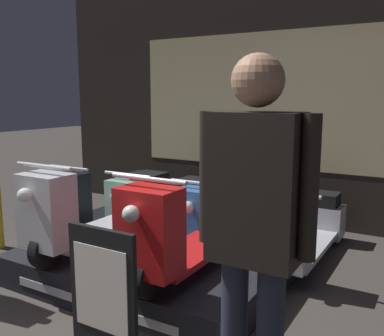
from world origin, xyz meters
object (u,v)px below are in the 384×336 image
(scooter_display_right, at_px, (198,226))
(person_right_browsing, at_px, (254,219))
(scooter_backrow_0, at_px, (109,198))
(scooter_backrow_3, at_px, (306,229))
(price_sign_board, at_px, (103,298))
(scooter_display_left, at_px, (104,209))
(scooter_backrow_1, at_px, (164,207))
(scooter_backrow_2, at_px, (228,217))

(scooter_display_right, xyz_separation_m, person_right_browsing, (0.92, -1.09, 0.47))
(scooter_backrow_0, relative_size, scooter_backrow_3, 1.00)
(scooter_backrow_3, height_order, price_sign_board, price_sign_board)
(scooter_display_left, height_order, scooter_backrow_0, scooter_display_left)
(price_sign_board, bearing_deg, person_right_browsing, -0.41)
(scooter_display_left, relative_size, scooter_backrow_0, 1.00)
(scooter_backrow_1, height_order, scooter_backrow_3, same)
(scooter_backrow_1, bearing_deg, scooter_display_left, -82.53)
(scooter_display_right, height_order, person_right_browsing, person_right_browsing)
(scooter_display_right, distance_m, person_right_browsing, 1.50)
(scooter_display_right, xyz_separation_m, scooter_backrow_3, (0.54, 1.18, -0.27))
(person_right_browsing, distance_m, price_sign_board, 1.13)
(scooter_backrow_1, bearing_deg, scooter_backrow_3, 0.00)
(scooter_backrow_1, relative_size, price_sign_board, 2.06)
(scooter_backrow_1, height_order, price_sign_board, price_sign_board)
(scooter_display_right, bearing_deg, scooter_backrow_1, 134.05)
(scooter_display_left, height_order, scooter_display_right, same)
(price_sign_board, bearing_deg, scooter_display_left, 131.54)
(scooter_backrow_0, bearing_deg, price_sign_board, -49.19)
(scooter_backrow_2, height_order, price_sign_board, price_sign_board)
(scooter_backrow_0, relative_size, price_sign_board, 2.06)
(person_right_browsing, bearing_deg, scooter_backrow_1, 132.19)
(scooter_display_left, distance_m, scooter_backrow_0, 1.57)
(scooter_backrow_2, height_order, person_right_browsing, person_right_browsing)
(scooter_display_left, xyz_separation_m, scooter_backrow_0, (-1.00, 1.18, -0.27))
(scooter_backrow_0, bearing_deg, scooter_backrow_2, 0.00)
(scooter_backrow_0, height_order, scooter_backrow_2, same)
(scooter_display_left, xyz_separation_m, person_right_browsing, (1.91, -1.09, 0.47))
(scooter_backrow_1, bearing_deg, scooter_backrow_2, 0.00)
(price_sign_board, bearing_deg, scooter_backrow_1, 116.20)
(scooter_display_right, height_order, scooter_backrow_1, scooter_display_right)
(scooter_backrow_0, height_order, scooter_backrow_3, same)
(price_sign_board, bearing_deg, scooter_backrow_3, 75.92)
(scooter_display_right, xyz_separation_m, scooter_backrow_0, (-1.99, 1.18, -0.27))
(scooter_display_right, bearing_deg, scooter_display_left, 180.00)
(scooter_backrow_2, distance_m, scooter_backrow_3, 0.84)
(scooter_display_right, relative_size, person_right_browsing, 0.99)
(scooter_backrow_3, relative_size, price_sign_board, 2.06)
(scooter_backrow_0, bearing_deg, scooter_backrow_3, 0.00)
(scooter_display_left, bearing_deg, scooter_display_right, 0.00)
(scooter_display_left, bearing_deg, scooter_backrow_0, 130.13)
(scooter_display_left, distance_m, scooter_display_right, 0.99)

